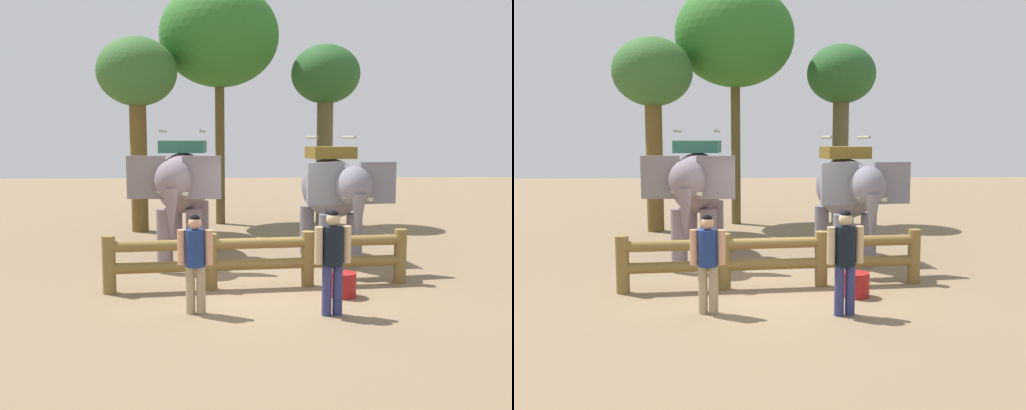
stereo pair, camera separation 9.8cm
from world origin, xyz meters
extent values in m
plane|color=#7C664A|center=(0.00, 0.00, 0.00)|extent=(60.00, 60.00, 0.00)
cylinder|color=brown|center=(-2.74, -0.18, 0.53)|extent=(0.24, 0.24, 1.05)
cylinder|color=brown|center=(-0.91, 0.00, 0.53)|extent=(0.24, 0.24, 1.05)
cylinder|color=brown|center=(0.91, 0.17, 0.53)|extent=(0.24, 0.24, 1.05)
cylinder|color=brown|center=(2.74, 0.34, 0.53)|extent=(0.24, 0.24, 1.05)
cylinder|color=brown|center=(0.00, 0.08, 0.45)|extent=(5.49, 0.71, 0.20)
cylinder|color=brown|center=(0.00, 0.08, 0.85)|extent=(5.49, 0.71, 0.20)
cylinder|color=slate|center=(-1.35, 2.39, 0.61)|extent=(0.36, 0.36, 1.21)
cylinder|color=slate|center=(-2.01, 2.43, 0.61)|extent=(0.36, 0.36, 1.21)
cylinder|color=slate|center=(-1.25, 4.02, 0.61)|extent=(0.36, 0.36, 1.21)
cylinder|color=slate|center=(-1.92, 4.06, 0.61)|extent=(0.36, 0.36, 1.21)
ellipsoid|color=slate|center=(-1.63, 3.23, 1.74)|extent=(1.37, 2.79, 1.41)
ellipsoid|color=slate|center=(-1.73, 1.61, 1.92)|extent=(0.82, 0.95, 0.86)
cube|color=slate|center=(-1.13, 1.69, 1.97)|extent=(0.81, 0.17, 0.91)
cube|color=slate|center=(-2.31, 1.76, 1.97)|extent=(0.81, 0.17, 0.91)
cone|color=slate|center=(-1.74, 1.30, 1.23)|extent=(0.32, 0.32, 1.11)
cone|color=beige|center=(-1.58, 1.38, 1.67)|extent=(0.37, 0.12, 0.16)
cone|color=beige|center=(-1.90, 1.40, 1.67)|extent=(0.37, 0.12, 0.16)
cube|color=#2C6854|center=(-1.63, 3.23, 2.59)|extent=(1.08, 0.97, 0.28)
cylinder|color=#A59E8C|center=(-1.17, 3.20, 2.96)|extent=(0.12, 0.82, 0.07)
cylinder|color=#A59E8C|center=(-2.10, 3.25, 2.96)|extent=(0.12, 0.82, 0.07)
cylinder|color=slate|center=(2.18, 1.88, 0.58)|extent=(0.35, 0.35, 1.15)
cylinder|color=slate|center=(1.55, 1.79, 0.58)|extent=(0.35, 0.35, 1.15)
cylinder|color=slate|center=(1.97, 3.42, 0.58)|extent=(0.35, 0.35, 1.15)
cylinder|color=slate|center=(1.34, 3.33, 0.58)|extent=(0.35, 0.35, 1.15)
ellipsoid|color=slate|center=(1.76, 2.61, 1.66)|extent=(1.50, 2.73, 1.35)
ellipsoid|color=slate|center=(1.97, 1.08, 1.83)|extent=(0.85, 0.96, 0.82)
cube|color=slate|center=(2.51, 1.27, 1.87)|extent=(0.78, 0.22, 0.87)
cube|color=slate|center=(1.40, 1.12, 1.87)|extent=(0.78, 0.22, 0.87)
cone|color=slate|center=(2.01, 0.78, 1.17)|extent=(0.31, 0.31, 1.06)
cone|color=beige|center=(2.14, 0.89, 1.59)|extent=(0.36, 0.14, 0.15)
cone|color=beige|center=(1.84, 0.85, 1.59)|extent=(0.36, 0.14, 0.15)
cube|color=brown|center=(1.76, 2.61, 2.47)|extent=(1.09, 0.99, 0.27)
cylinder|color=#A59E8C|center=(2.19, 2.67, 2.81)|extent=(0.17, 0.78, 0.07)
cylinder|color=#A59E8C|center=(1.32, 2.55, 2.81)|extent=(0.17, 0.78, 0.07)
cylinder|color=navy|center=(1.14, -1.64, 0.40)|extent=(0.15, 0.15, 0.81)
cylinder|color=navy|center=(0.96, -1.67, 0.40)|extent=(0.15, 0.15, 0.81)
cylinder|color=black|center=(1.05, -1.65, 1.12)|extent=(0.37, 0.37, 0.62)
cylinder|color=tan|center=(1.28, -1.62, 1.13)|extent=(0.13, 0.13, 0.59)
cylinder|color=tan|center=(0.82, -1.69, 1.13)|extent=(0.13, 0.13, 0.59)
sphere|color=tan|center=(1.05, -1.65, 1.54)|extent=(0.22, 0.22, 0.22)
sphere|color=black|center=(1.05, -1.65, 1.60)|extent=(0.17, 0.17, 0.17)
cylinder|color=tan|center=(-1.03, -1.47, 0.38)|extent=(0.15, 0.15, 0.77)
cylinder|color=tan|center=(-1.20, -1.45, 0.38)|extent=(0.15, 0.15, 0.77)
cylinder|color=navy|center=(-1.12, -1.46, 1.06)|extent=(0.33, 0.33, 0.59)
cylinder|color=tan|center=(-0.89, -1.48, 1.08)|extent=(0.13, 0.13, 0.56)
cylinder|color=tan|center=(-1.34, -1.44, 1.08)|extent=(0.13, 0.13, 0.56)
sphere|color=tan|center=(-1.12, -1.46, 1.46)|extent=(0.21, 0.21, 0.21)
sphere|color=black|center=(-1.12, -1.46, 1.52)|extent=(0.17, 0.17, 0.17)
cylinder|color=brown|center=(-0.82, 8.27, 2.48)|extent=(0.30, 0.30, 4.96)
ellipsoid|color=#2D6A23|center=(-0.82, 8.27, 6.00)|extent=(3.78, 3.78, 3.21)
cylinder|color=brown|center=(2.56, 8.15, 2.11)|extent=(0.52, 0.52, 4.21)
ellipsoid|color=#265526|center=(2.56, 8.15, 4.82)|extent=(2.20, 2.20, 1.87)
cylinder|color=brown|center=(-3.22, 6.85, 2.04)|extent=(0.50, 0.50, 4.07)
ellipsoid|color=#33612A|center=(-3.22, 6.85, 4.72)|extent=(2.35, 2.35, 2.00)
cylinder|color=maroon|center=(1.44, -0.60, 0.22)|extent=(0.46, 0.46, 0.44)
camera|label=1|loc=(-0.61, -10.51, 2.80)|focal=40.61mm
camera|label=2|loc=(-0.51, -10.52, 2.80)|focal=40.61mm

